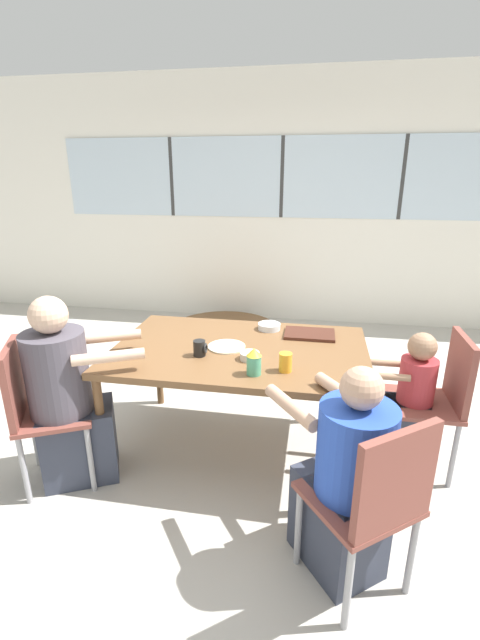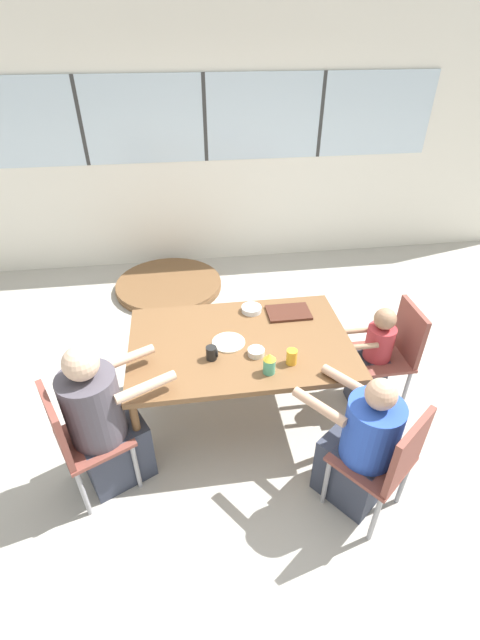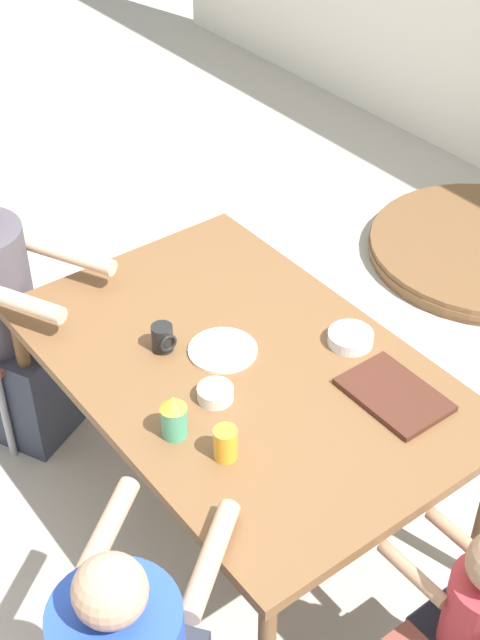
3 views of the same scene
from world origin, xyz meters
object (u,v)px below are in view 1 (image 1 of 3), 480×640
sippy_cup (254,361)px  juice_glass (285,362)px  coffee_mug (200,348)px  person_toddler (409,406)px  bowl_cereal (269,326)px  chair_for_man_blue_shirt (36,403)px  chair_for_woman_green_shirt (375,496)px  chair_for_toddler (439,392)px  folded_table_stack (224,331)px  bowl_white_shallow (250,356)px  person_woman_green_shirt (345,484)px  person_man_blue_shirt (69,402)px

sippy_cup → juice_glass: size_ratio=1.43×
sippy_cup → juice_glass: 0.18m
coffee_mug → person_toddler: bearing=7.5°
bowl_cereal → chair_for_man_blue_shirt: bearing=-143.9°
chair_for_woman_green_shirt → chair_for_toddler: same height
person_toddler → folded_table_stack: (-1.57, 2.00, -0.36)m
person_toddler → coffee_mug: (-1.23, -0.16, 0.35)m
person_toddler → bowl_white_shallow: (-0.94, -0.16, 0.33)m
chair_for_man_blue_shirt → sippy_cup: 1.24m
person_woman_green_shirt → coffee_mug: (-0.82, 0.65, 0.31)m
coffee_mug → chair_for_toddler: bearing=6.7°
chair_for_toddler → bowl_white_shallow: 1.13m
coffee_mug → bowl_cereal: (0.35, 0.51, -0.03)m
chair_for_woman_green_shirt → bowl_cereal: bearing=76.7°
chair_for_woman_green_shirt → juice_glass: chair_for_woman_green_shirt is taller
juice_glass → bowl_white_shallow: size_ratio=0.92×
sippy_cup → bowl_cereal: 0.70m
folded_table_stack → chair_for_man_blue_shirt: bearing=-101.6°
bowl_white_shallow → bowl_cereal: bowl_white_shallow is taller
chair_for_man_blue_shirt → person_woman_green_shirt: person_woman_green_shirt is taller
chair_for_man_blue_shirt → person_woman_green_shirt: (1.67, -0.29, -0.07)m
bowl_white_shallow → person_woman_green_shirt: bearing=-51.0°
person_man_blue_shirt → sippy_cup: (1.05, 0.10, 0.29)m
chair_for_toddler → person_toddler: person_toddler is taller
bowl_cereal → juice_glass: bearing=-76.0°
chair_for_man_blue_shirt → person_toddler: (2.09, 0.52, -0.11)m
folded_table_stack → sippy_cup: bearing=-73.9°
sippy_cup → bowl_cereal: size_ratio=0.98×
person_woman_green_shirt → coffee_mug: bearing=104.6°
chair_for_man_blue_shirt → person_man_blue_shirt: bearing=90.0°
bowl_cereal → person_woman_green_shirt: bearing=-68.0°
person_toddler → person_man_blue_shirt: bearing=102.9°
person_woman_green_shirt → person_toddler: person_woman_green_shirt is taller
chair_for_woman_green_shirt → person_man_blue_shirt: bearing=125.9°
chair_for_woman_green_shirt → person_man_blue_shirt: (-1.62, 0.50, -0.02)m
folded_table_stack → person_man_blue_shirt: bearing=-98.5°
person_woman_green_shirt → person_toddler: bearing=25.9°
coffee_mug → bowl_white_shallow: (0.29, -0.00, -0.03)m
sippy_cup → bowl_cereal: (0.00, 0.70, -0.06)m
chair_for_woman_green_shirt → bowl_cereal: size_ratio=5.70×
person_toddler → person_woman_green_shirt: bearing=152.7°
chair_for_woman_green_shirt → folded_table_stack: bearing=76.0°
person_woman_green_shirt → person_man_blue_shirt: person_man_blue_shirt is taller
chair_for_man_blue_shirt → coffee_mug: size_ratio=9.25×
chair_for_toddler → juice_glass: chair_for_toddler is taller
bowl_white_shallow → coffee_mug: bearing=179.7°
chair_for_woman_green_shirt → juice_glass: (-0.41, 0.67, 0.25)m
chair_for_woman_green_shirt → folded_table_stack: size_ratio=0.72×
bowl_cereal → folded_table_stack: bowl_cereal is taller
chair_for_woman_green_shirt → coffee_mug: bearing=102.5°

